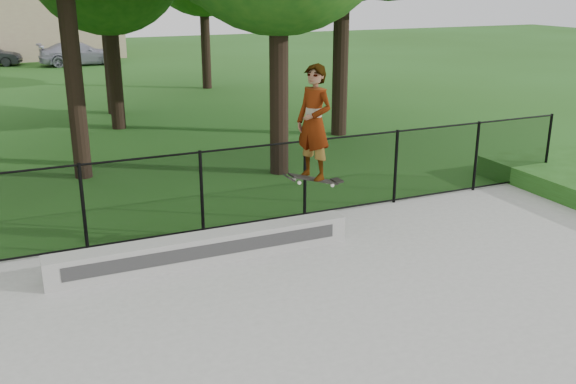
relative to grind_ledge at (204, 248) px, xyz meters
name	(u,v)px	position (x,y,z in m)	size (l,w,h in m)	color
grind_ledge	(204,248)	(0.00, 0.00, 0.00)	(4.88, 0.40, 0.44)	#A2A19D
car_c	(79,54)	(1.37, 27.86, 0.34)	(1.73, 3.91, 1.23)	#9998AC
skater_airborne	(314,124)	(1.84, -0.16, 1.88)	(0.82, 0.79, 2.03)	black
chainlink_fence	(202,192)	(0.34, 1.20, 0.53)	(16.06, 0.06, 1.50)	black
distant_building	(13,20)	(-1.66, 33.30, 1.89)	(12.40, 6.40, 4.30)	tan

